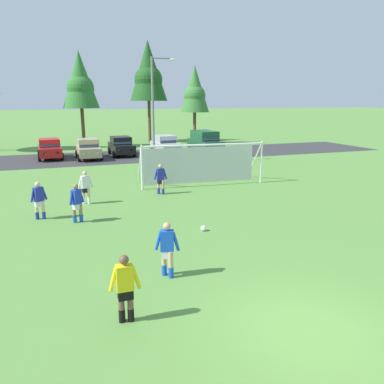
% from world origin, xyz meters
% --- Properties ---
extents(ground_plane, '(400.00, 400.00, 0.00)m').
position_xyz_m(ground_plane, '(0.00, 15.00, 0.00)').
color(ground_plane, '#598C3D').
extents(parking_lot_strip, '(52.00, 8.40, 0.01)m').
position_xyz_m(parking_lot_strip, '(0.00, 27.86, 0.00)').
color(parking_lot_strip, '#333335').
rests_on(parking_lot_strip, ground).
extents(soccer_ball, '(0.22, 0.22, 0.22)m').
position_xyz_m(soccer_ball, '(0.12, 6.85, 0.11)').
color(soccer_ball, white).
rests_on(soccer_ball, ground).
extents(soccer_goal, '(7.54, 2.51, 2.57)m').
position_xyz_m(soccer_goal, '(3.06, 14.99, 1.29)').
color(soccer_goal, white).
rests_on(soccer_goal, ground).
extents(referee, '(0.73, 0.24, 1.64)m').
position_xyz_m(referee, '(-3.78, 1.71, 0.82)').
color(referee, brown).
rests_on(referee, ground).
extents(player_striker_near, '(0.73, 0.35, 1.64)m').
position_xyz_m(player_striker_near, '(0.07, 13.15, 0.82)').
color(player_striker_near, tan).
rests_on(player_striker_near, ground).
extents(player_midfield_center, '(0.70, 0.41, 1.64)m').
position_xyz_m(player_midfield_center, '(-5.93, 10.59, 0.82)').
color(player_midfield_center, beige).
rests_on(player_midfield_center, ground).
extents(player_defender_far, '(0.75, 0.32, 1.64)m').
position_xyz_m(player_defender_far, '(-3.88, 12.46, 0.82)').
color(player_defender_far, beige).
rests_on(player_defender_far, ground).
extents(player_winger_left, '(0.70, 0.38, 1.64)m').
position_xyz_m(player_winger_left, '(-2.26, 3.59, 0.82)').
color(player_winger_left, tan).
rests_on(player_winger_left, ground).
extents(player_winger_right, '(0.65, 0.50, 1.64)m').
position_xyz_m(player_winger_right, '(-4.43, 9.61, 0.82)').
color(player_winger_right, '#936B4C').
rests_on(player_winger_right, ground).
extents(parked_car_slot_far_left, '(2.20, 4.28, 1.72)m').
position_xyz_m(parked_car_slot_far_left, '(-5.74, 28.66, 0.88)').
color(parked_car_slot_far_left, red).
rests_on(parked_car_slot_far_left, ground).
extents(parked_car_slot_left, '(2.10, 4.23, 1.72)m').
position_xyz_m(parked_car_slot_left, '(-2.59, 27.47, 0.88)').
color(parked_car_slot_left, tan).
rests_on(parked_car_slot_left, ground).
extents(parked_car_slot_center_left, '(2.14, 4.26, 1.72)m').
position_xyz_m(parked_car_slot_center_left, '(0.44, 28.62, 0.88)').
color(parked_car_slot_center_left, black).
rests_on(parked_car_slot_center_left, ground).
extents(parked_car_slot_center, '(2.21, 4.29, 1.72)m').
position_xyz_m(parked_car_slot_center, '(4.58, 28.39, 0.88)').
color(parked_car_slot_center, '#B2B2BC').
rests_on(parked_car_slot_center, ground).
extents(parked_car_slot_center_right, '(2.27, 4.67, 2.16)m').
position_xyz_m(parked_car_slot_center_right, '(8.12, 27.07, 1.11)').
color(parked_car_slot_center_right, '#194C2D').
rests_on(parked_car_slot_center_right, ground).
extents(tree_mid_left, '(3.74, 3.74, 9.98)m').
position_xyz_m(tree_mid_left, '(-2.39, 36.05, 6.86)').
color(tree_mid_left, brown).
rests_on(tree_mid_left, ground).
extents(tree_center_back, '(4.40, 4.40, 11.74)m').
position_xyz_m(tree_center_back, '(5.55, 38.93, 8.08)').
color(tree_center_back, brown).
rests_on(tree_center_back, ground).
extents(tree_mid_right, '(3.29, 3.29, 8.76)m').
position_xyz_m(tree_mid_right, '(9.90, 34.91, 6.02)').
color(tree_mid_right, brown).
rests_on(tree_mid_right, ground).
extents(street_lamp, '(2.00, 0.32, 8.14)m').
position_xyz_m(street_lamp, '(2.25, 22.76, 4.21)').
color(street_lamp, slate).
rests_on(street_lamp, ground).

